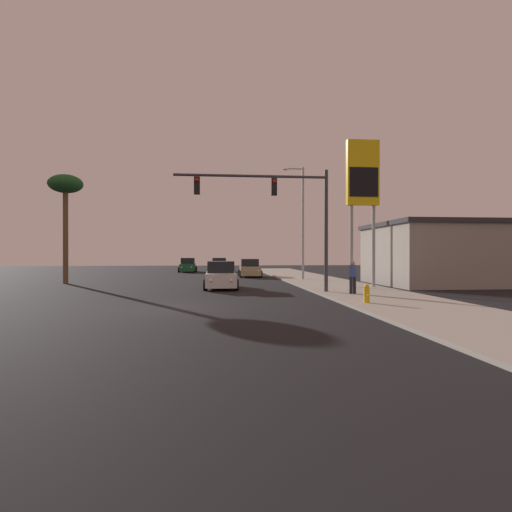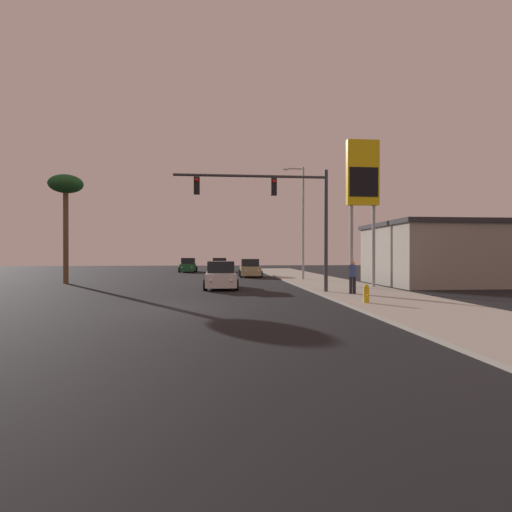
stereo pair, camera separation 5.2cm
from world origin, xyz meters
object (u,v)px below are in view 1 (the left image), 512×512
at_px(car_white, 221,276).
at_px(palm_tree_near, 65,189).
at_px(gas_station_sign, 363,181).
at_px(fire_hydrant, 367,294).
at_px(traffic_light_mast, 282,204).
at_px(car_black, 219,265).
at_px(pedestrian_on_sidewalk, 353,276).
at_px(car_green, 188,266).
at_px(car_tan, 250,269).
at_px(street_lamp, 301,217).

distance_m(car_white, palm_tree_near, 13.72).
xyz_separation_m(gas_station_sign, fire_hydrant, (-2.79, -7.91, -6.13)).
xyz_separation_m(fire_hydrant, palm_tree_near, (-17.00, 14.11, 6.32)).
height_order(car_white, fire_hydrant, car_white).
height_order(traffic_light_mast, gas_station_sign, gas_station_sign).
bearing_deg(car_black, gas_station_sign, 108.42).
relative_size(car_white, pedestrian_on_sidewalk, 2.58).
height_order(car_white, car_black, same).
relative_size(car_white, car_green, 0.99).
bearing_deg(palm_tree_near, car_white, -25.61).
height_order(car_white, palm_tree_near, palm_tree_near).
distance_m(car_green, traffic_light_mast, 28.49).
distance_m(car_white, car_tan, 12.95).
bearing_deg(gas_station_sign, fire_hydrant, -109.46).
xyz_separation_m(gas_station_sign, pedestrian_on_sidewalk, (-2.08, -4.18, -5.58)).
bearing_deg(pedestrian_on_sidewalk, car_green, 109.81).
xyz_separation_m(pedestrian_on_sidewalk, palm_tree_near, (-17.72, 10.38, 5.77)).
bearing_deg(fire_hydrant, car_black, 100.20).
bearing_deg(car_green, car_black, -177.29).
bearing_deg(palm_tree_near, traffic_light_mast, -32.40).
height_order(car_green, fire_hydrant, car_green).
bearing_deg(fire_hydrant, car_white, 123.86).
distance_m(car_black, palm_tree_near, 22.48).
bearing_deg(gas_station_sign, pedestrian_on_sidewalk, -116.46).
height_order(gas_station_sign, palm_tree_near, gas_station_sign).
xyz_separation_m(car_tan, traffic_light_mast, (0.38, -16.40, 4.01)).
relative_size(pedestrian_on_sidewalk, palm_tree_near, 0.21).
distance_m(car_black, gas_station_sign, 26.90).
bearing_deg(traffic_light_mast, fire_hydrant, -61.87).
xyz_separation_m(car_tan, pedestrian_on_sidewalk, (3.78, -17.69, 0.27)).
height_order(car_tan, gas_station_sign, gas_station_sign).
bearing_deg(car_white, fire_hydrant, 123.83).
bearing_deg(car_white, car_tan, -102.64).
height_order(car_green, gas_station_sign, gas_station_sign).
relative_size(car_black, traffic_light_mast, 0.53).
xyz_separation_m(traffic_light_mast, palm_tree_near, (-14.32, 9.09, 2.04)).
distance_m(traffic_light_mast, pedestrian_on_sidewalk, 5.21).
bearing_deg(palm_tree_near, fire_hydrant, -39.69).
relative_size(car_green, pedestrian_on_sidewalk, 2.60).
xyz_separation_m(car_white, car_tan, (2.83, 12.63, 0.00)).
distance_m(gas_station_sign, palm_tree_near, 20.74).
xyz_separation_m(car_tan, car_black, (-2.81, 11.27, 0.00)).
relative_size(car_tan, fire_hydrant, 5.70).
height_order(car_green, street_lamp, street_lamp).
relative_size(traffic_light_mast, pedestrian_on_sidewalk, 4.89).
xyz_separation_m(traffic_light_mast, fire_hydrant, (2.68, -5.02, -4.28)).
xyz_separation_m(car_black, car_green, (-3.72, -0.32, 0.00)).
bearing_deg(street_lamp, gas_station_sign, -74.45).
bearing_deg(pedestrian_on_sidewalk, palm_tree_near, 149.63).
bearing_deg(car_white, traffic_light_mast, 130.43).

